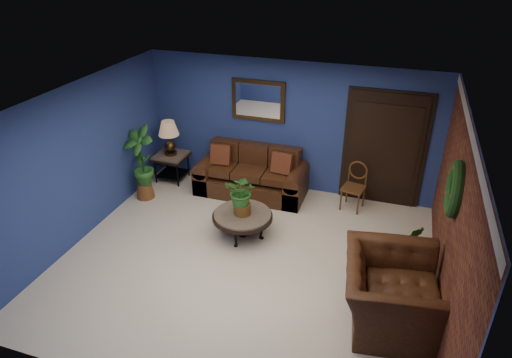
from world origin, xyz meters
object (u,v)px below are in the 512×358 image
(end_table, at_px, (171,160))
(table_lamp, at_px, (169,134))
(sofa, at_px, (252,177))
(side_chair, at_px, (355,183))
(armchair, at_px, (391,293))
(coffee_table, at_px, (242,216))

(end_table, bearing_deg, table_lamp, 135.00)
(sofa, xyz_separation_m, end_table, (-1.71, -0.03, 0.13))
(side_chair, height_order, armchair, armchair)
(coffee_table, bearing_deg, end_table, 144.85)
(coffee_table, xyz_separation_m, side_chair, (1.61, 1.49, 0.13))
(sofa, bearing_deg, armchair, -44.11)
(coffee_table, xyz_separation_m, table_lamp, (-2.03, 1.43, 0.63))
(table_lamp, distance_m, side_chair, 3.68)
(armchair, bearing_deg, sofa, 38.60)
(sofa, bearing_deg, table_lamp, -179.06)
(sofa, distance_m, side_chair, 1.95)
(coffee_table, bearing_deg, sofa, 102.51)
(sofa, xyz_separation_m, coffee_table, (0.32, -1.46, 0.06))
(coffee_table, relative_size, side_chair, 1.12)
(coffee_table, bearing_deg, table_lamp, 144.85)
(coffee_table, relative_size, end_table, 1.61)
(table_lamp, xyz_separation_m, side_chair, (3.65, 0.06, -0.50))
(coffee_table, bearing_deg, armchair, -26.36)
(table_lamp, bearing_deg, sofa, 0.94)
(coffee_table, bearing_deg, side_chair, 42.83)
(side_chair, xyz_separation_m, armchair, (0.80, -2.69, -0.05))
(end_table, height_order, side_chair, side_chair)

